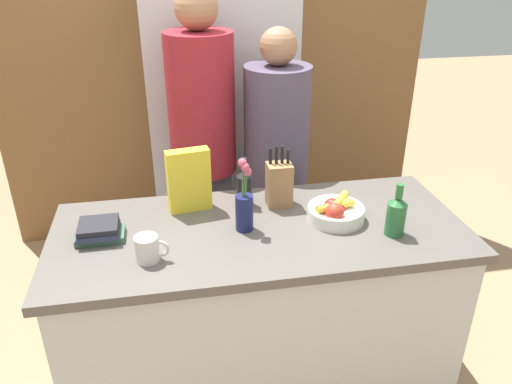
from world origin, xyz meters
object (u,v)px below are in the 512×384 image
Objects in this scene: fruit_bowl at (336,211)px; coffee_mug at (148,249)px; bottle_oil at (244,187)px; bottle_vinegar at (396,215)px; person_in_blue at (276,162)px; flower_vase at (244,205)px; cereal_box at (189,180)px; knife_block at (279,184)px; person_at_sink at (203,143)px; book_stack at (99,231)px; refrigerator at (220,114)px.

fruit_bowl reaches higher than coffee_mug.
bottle_vinegar is (0.56, -0.36, -0.00)m from bottle_oil.
bottle_vinegar is 0.87m from person_in_blue.
cereal_box is at bearing 133.92° from flower_vase.
person_in_blue is at bearing 99.75° from fruit_bowl.
knife_block is 0.62m from person_at_sink.
cereal_box is 1.25× the size of bottle_vinegar.
fruit_bowl is at bearing 0.82° from flower_vase.
person_at_sink is (-0.14, 0.52, 0.02)m from bottle_oil.
book_stack is at bearing -163.25° from bottle_oil.
knife_block is 0.52m from bottle_vinegar.
person_in_blue reaches higher than fruit_bowl.
fruit_bowl is 0.88m from person_at_sink.
book_stack is at bearing -124.15° from person_at_sink.
flower_vase is 0.42m from coffee_mug.
coffee_mug is 0.56m from bottle_oil.
knife_block is 0.17× the size of person_in_blue.
person_in_blue is (0.09, 0.47, -0.10)m from knife_block.
flower_vase is 0.74m from person_at_sink.
refrigerator reaches higher than person_in_blue.
refrigerator is at bearing 110.53° from bottle_vinegar.
flower_vase is at bearing -98.72° from bottle_oil.
person_in_blue is at bearing -10.66° from person_at_sink.
cereal_box is 0.67m from person_in_blue.
person_in_blue is (0.23, -0.63, -0.09)m from refrigerator.
cereal_box is (-0.26, -1.08, 0.06)m from refrigerator.
refrigerator is 1.33m from fruit_bowl.
refrigerator is 7.05× the size of knife_block.
coffee_mug is 0.07× the size of person_at_sink.
bottle_oil is at bearing -114.34° from person_in_blue.
bottle_vinegar is at bearing -8.58° from book_stack.
knife_block is (-0.21, 0.18, 0.06)m from fruit_bowl.
flower_vase is (-0.05, -1.29, 0.03)m from refrigerator.
book_stack is 0.11× the size of person_at_sink.
person_in_blue is (0.49, 0.45, -0.14)m from cereal_box.
coffee_mug reaches higher than book_stack.
book_stack is 0.85m from person_at_sink.
fruit_bowl is 0.40m from flower_vase.
person_in_blue reaches higher than bottle_vinegar.
knife_block is 1.00× the size of cereal_box.
coffee_mug is at bearing -158.08° from flower_vase.
cereal_box reaches higher than bottle_oil.
knife_block reaches higher than bottle_vinegar.
coffee_mug is 0.68× the size of book_stack.
refrigerator is 0.58m from person_at_sink.
bottle_oil reaches higher than book_stack.
flower_vase is 0.20× the size of person_in_blue.
person_in_blue is (-0.11, 0.66, -0.05)m from fruit_bowl.
knife_block is 1.23× the size of bottle_oil.
book_stack is 1.06m from person_in_blue.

